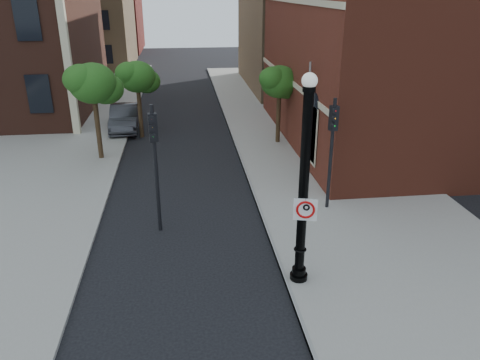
{
  "coord_description": "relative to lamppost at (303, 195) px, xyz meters",
  "views": [
    {
      "loc": [
        -0.73,
        -10.6,
        8.08
      ],
      "look_at": [
        0.83,
        2.0,
        2.85
      ],
      "focal_mm": 35.0,
      "sensor_mm": 36.0,
      "label": 1
    }
  ],
  "objects": [
    {
      "name": "bg_building_tan_a",
      "position": [
        -14.42,
        43.23,
        3.16
      ],
      "size": [
        12.0,
        12.0,
        12.0
      ],
      "primitive_type": "cube",
      "color": "#8F724E",
      "rests_on": "ground"
    },
    {
      "name": "lamppost",
      "position": [
        0.0,
        0.0,
        0.0
      ],
      "size": [
        0.52,
        0.52,
        6.15
      ],
      "color": "black",
      "rests_on": "ground"
    },
    {
      "name": "parked_car",
      "position": [
        -6.73,
        17.04,
        -2.08
      ],
      "size": [
        1.8,
        4.67,
        1.52
      ],
      "primitive_type": "imported",
      "rotation": [
        0.0,
        0.0,
        0.04
      ],
      "color": "#2D2E33",
      "rests_on": "ground"
    },
    {
      "name": "traffic_signal_left",
      "position": [
        -4.18,
        3.77,
        0.25
      ],
      "size": [
        0.32,
        0.39,
        4.58
      ],
      "rotation": [
        0.0,
        0.0,
        0.15
      ],
      "color": "black",
      "rests_on": "ground"
    },
    {
      "name": "utility_pole",
      "position": [
        2.38,
        8.57,
        -0.27
      ],
      "size": [
        0.1,
        0.1,
        5.14
      ],
      "primitive_type": "cylinder",
      "color": "#999999",
      "rests_on": "ground"
    },
    {
      "name": "street_tree_b",
      "position": [
        -5.59,
        15.42,
        0.59
      ],
      "size": [
        2.42,
        2.19,
        4.36
      ],
      "color": "black",
      "rests_on": "ground"
    },
    {
      "name": "no_parking_sign",
      "position": [
        0.04,
        -0.15,
        -0.38
      ],
      "size": [
        0.64,
        0.19,
        0.66
      ],
      "rotation": [
        0.0,
        0.0,
        -0.25
      ],
      "color": "white",
      "rests_on": "ground"
    },
    {
      "name": "street_tree_c",
      "position": [
        2.03,
        13.18,
        0.55
      ],
      "size": [
        2.39,
        2.16,
        4.3
      ],
      "color": "black",
      "rests_on": "ground"
    },
    {
      "name": "curb_edge",
      "position": [
        -0.37,
        9.23,
        -2.77
      ],
      "size": [
        0.1,
        60.0,
        0.14
      ],
      "primitive_type": "cube",
      "color": "gray",
      "rests_on": "ground"
    },
    {
      "name": "sidewalk_right",
      "position": [
        3.58,
        9.23,
        -2.78
      ],
      "size": [
        8.0,
        60.0,
        0.12
      ],
      "primitive_type": "cube",
      "color": "gray",
      "rests_on": "ground"
    },
    {
      "name": "street_tree_a",
      "position": [
        -7.35,
        11.7,
        0.97
      ],
      "size": [
        2.68,
        2.42,
        4.83
      ],
      "color": "black",
      "rests_on": "ground"
    },
    {
      "name": "bg_building_tan_b",
      "position": [
        13.58,
        29.23,
        4.16
      ],
      "size": [
        22.0,
        14.0,
        14.0
      ],
      "primitive_type": "cube",
      "color": "#8F724E",
      "rests_on": "ground"
    },
    {
      "name": "ground",
      "position": [
        -2.42,
        -0.77,
        -2.84
      ],
      "size": [
        120.0,
        120.0,
        0.0
      ],
      "primitive_type": "plane",
      "color": "black",
      "rests_on": "ground"
    },
    {
      "name": "traffic_signal_right",
      "position": [
        2.27,
        4.64,
        0.14
      ],
      "size": [
        0.33,
        0.38,
        4.43
      ],
      "rotation": [
        0.0,
        0.0,
        0.24
      ],
      "color": "black",
      "rests_on": "ground"
    },
    {
      "name": "sidewalk_left",
      "position": [
        -11.42,
        17.23,
        -2.78
      ],
      "size": [
        10.0,
        50.0,
        0.12
      ],
      "primitive_type": "cube",
      "color": "gray",
      "rests_on": "ground"
    },
    {
      "name": "bg_building_red",
      "position": [
        -14.42,
        57.23,
        2.16
      ],
      "size": [
        12.0,
        12.0,
        10.0
      ],
      "primitive_type": "cube",
      "color": "maroon",
      "rests_on": "ground"
    }
  ]
}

